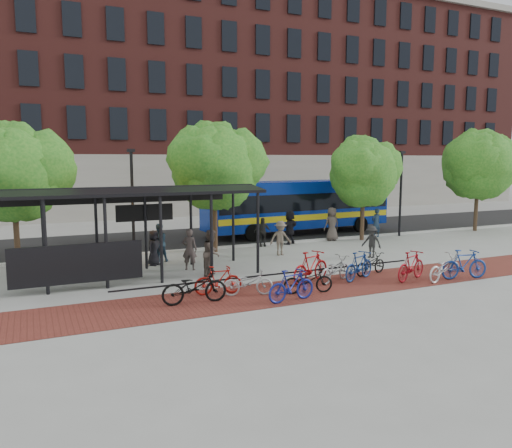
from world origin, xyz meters
name	(u,v)px	position (x,y,z in m)	size (l,w,h in m)	color
ground	(299,259)	(0.00, 0.00, 0.00)	(160.00, 160.00, 0.00)	#9E9E99
asphalt_street	(235,235)	(0.00, 8.00, 0.01)	(160.00, 8.00, 0.01)	black
curb	(263,244)	(0.00, 4.00, 0.06)	(160.00, 0.25, 0.12)	#B7B7B2
brick_strip	(319,288)	(-2.00, -5.00, 0.00)	(24.00, 3.00, 0.01)	maroon
bike_rack_rail	(276,286)	(-3.30, -4.10, 0.00)	(12.00, 0.05, 0.95)	black
building_brick	(260,105)	(10.00, 26.00, 10.00)	(55.00, 14.00, 20.00)	maroon
bus_shelter	(123,202)	(-8.13, -0.48, 3.00)	(10.60, 3.07, 3.60)	black
tree_a	(15,169)	(-11.91, 3.35, 4.24)	(4.90, 4.00, 6.18)	#382619
tree_b	(216,163)	(-2.90, 3.35, 4.46)	(5.15, 4.20, 6.47)	#382619
tree_c	(364,170)	(6.09, 3.35, 4.05)	(4.66, 3.80, 5.92)	#382619
tree_d	(479,162)	(15.10, 3.35, 4.47)	(5.39, 4.40, 6.55)	#382619
lamp_post_left	(132,200)	(-7.00, 3.60, 2.75)	(0.35, 0.20, 5.12)	black
lamp_post_right	(401,191)	(9.00, 3.60, 2.75)	(0.35, 0.20, 5.12)	black
bus	(298,204)	(3.85, 7.01, 1.89)	(12.32, 3.46, 3.29)	#082794
bike_0	(194,287)	(-6.72, -5.03, 0.56)	(0.75, 2.14, 1.12)	black
bike_1	(218,280)	(-5.64, -4.30, 0.50)	(0.47, 1.68, 1.01)	maroon
bike_2	(248,282)	(-4.75, -4.84, 0.46)	(0.61, 1.74, 0.91)	#A1A1A4
bike_3	(291,285)	(-3.75, -6.11, 0.54)	(0.51, 1.80, 1.08)	navy
bike_4	(308,280)	(-2.75, -5.47, 0.47)	(0.62, 1.78, 0.94)	black
bike_5	(311,267)	(-1.89, -4.22, 0.61)	(0.58, 2.05, 1.23)	maroon
bike_6	(335,269)	(-0.98, -4.47, 0.49)	(0.65, 1.88, 0.99)	gray
bike_7	(359,266)	(0.03, -4.60, 0.56)	(0.53, 1.88, 1.13)	navy
bike_8	(370,264)	(0.99, -4.06, 0.45)	(0.59, 1.71, 0.90)	black
bike_9	(411,266)	(1.83, -5.48, 0.58)	(0.54, 1.92, 1.15)	maroon
bike_10	(445,268)	(2.95, -6.07, 0.52)	(0.69, 1.98, 1.04)	#BBBBBE
bike_11	(464,264)	(3.85, -6.18, 0.59)	(0.55, 1.96, 1.18)	navy
pedestrian_0	(154,248)	(-6.55, 1.39, 0.78)	(0.76, 0.50, 1.56)	black
pedestrian_1	(190,249)	(-5.39, -0.17, 0.88)	(0.64, 0.42, 1.76)	#3C3330
pedestrian_2	(159,243)	(-6.17, 2.05, 0.88)	(0.85, 0.67, 1.76)	#1E3448
pedestrian_3	(280,238)	(-0.42, 1.13, 0.84)	(1.09, 0.62, 1.68)	brown
pedestrian_4	(262,232)	(-0.13, 3.80, 0.77)	(0.90, 0.38, 1.54)	#292929
pedestrian_5	(290,227)	(1.52, 3.80, 0.93)	(1.73, 0.55, 1.86)	black
pedestrian_6	(332,224)	(4.26, 3.80, 0.96)	(0.94, 0.61, 1.93)	#473E39
pedestrian_7	(376,223)	(7.39, 3.80, 0.87)	(0.63, 0.41, 1.73)	#223750
pedestrian_8	(212,253)	(-4.88, -1.50, 0.93)	(0.91, 0.71, 1.87)	#4C4038
pedestrian_9	(372,242)	(3.22, -1.21, 0.76)	(0.99, 0.57, 1.53)	#242424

